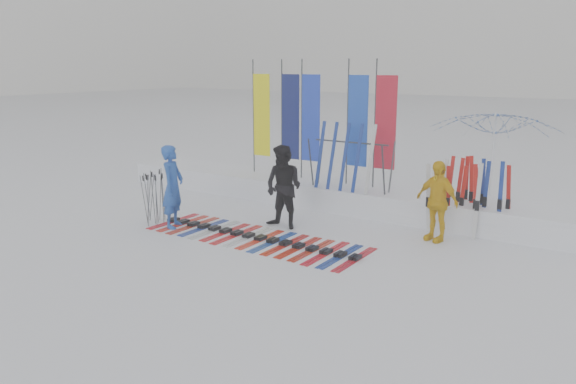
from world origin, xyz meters
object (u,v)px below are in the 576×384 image
Objects in this scene: person_blue at (173,187)px; person_black at (284,187)px; person_yellow at (437,201)px; ski_rack at (351,158)px; ski_row at (255,237)px; tent_canopy at (491,165)px.

person_blue is 2.52m from person_black.
person_black is 3.36m from person_yellow.
person_yellow is at bearing 19.52° from person_black.
ski_rack is at bearing 175.07° from person_yellow.
person_black is at bearing 87.74° from ski_row.
person_black is 0.64× the size of tent_canopy.
person_blue reaches higher than person_yellow.
person_yellow is at bearing -87.95° from person_blue.
person_blue is at bearing -128.86° from ski_rack.
ski_row is at bearing -103.42° from person_blue.
person_blue is at bearing -139.01° from person_yellow.
ski_row is (-3.24, -2.04, -0.82)m from person_yellow.
ski_rack is at bearing -158.53° from tent_canopy.
person_black is 0.93× the size of ski_rack.
person_yellow is 0.84× the size of ski_rack.
tent_canopy is 3.31m from ski_rack.
person_blue is 0.38× the size of ski_row.
tent_canopy is at bearing 21.47° from ski_rack.
ski_row is at bearing -130.55° from person_yellow.
person_black is at bearing -145.38° from person_yellow.
person_blue is 1.10× the size of person_yellow.
person_black reaches higher than person_blue.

